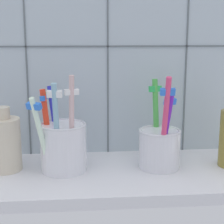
% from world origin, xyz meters
% --- Properties ---
extents(counter_slab, '(0.64, 0.22, 0.02)m').
position_xyz_m(counter_slab, '(0.00, 0.00, 0.01)').
color(counter_slab, silver).
rests_on(counter_slab, ground).
extents(tile_wall_back, '(0.64, 0.02, 0.45)m').
position_xyz_m(tile_wall_back, '(-0.00, 0.12, 0.23)').
color(tile_wall_back, '#B2C1CC').
rests_on(tile_wall_back, ground).
extents(toothbrush_cup_left, '(0.10, 0.10, 0.18)m').
position_xyz_m(toothbrush_cup_left, '(-0.09, 0.01, 0.07)').
color(toothbrush_cup_left, white).
rests_on(toothbrush_cup_left, counter_slab).
extents(toothbrush_cup_right, '(0.08, 0.11, 0.18)m').
position_xyz_m(toothbrush_cup_right, '(0.09, 0.01, 0.06)').
color(toothbrush_cup_right, silver).
rests_on(toothbrush_cup_right, counter_slab).
extents(ceramic_vase, '(0.06, 0.06, 0.12)m').
position_xyz_m(ceramic_vase, '(-0.19, 0.02, 0.07)').
color(ceramic_vase, beige).
rests_on(ceramic_vase, counter_slab).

